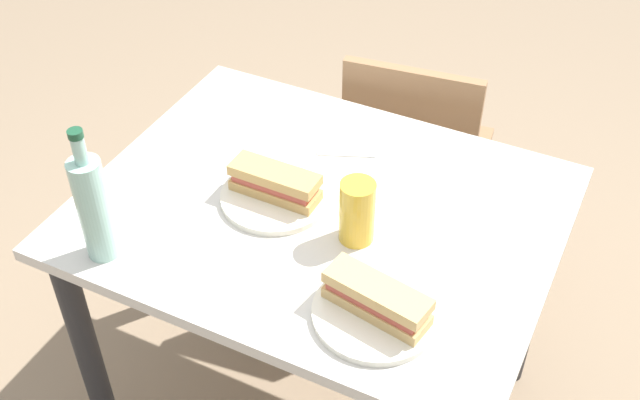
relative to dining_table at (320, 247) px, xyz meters
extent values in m
cube|color=beige|center=(0.00, 0.00, 0.11)|extent=(1.04, 0.82, 0.03)
cylinder|color=#262628|center=(-0.46, -0.35, -0.27)|extent=(0.06, 0.06, 0.73)
cylinder|color=#262628|center=(-0.46, 0.35, -0.27)|extent=(0.06, 0.06, 0.73)
cylinder|color=#262628|center=(0.46, 0.35, -0.27)|extent=(0.06, 0.06, 0.73)
cube|color=#936B47|center=(0.00, 0.69, -0.20)|extent=(0.45, 0.45, 0.02)
cube|color=#936B47|center=(0.02, 0.51, 0.01)|extent=(0.38, 0.08, 0.40)
cylinder|color=#936B47|center=(0.16, 0.89, -0.42)|extent=(0.04, 0.04, 0.42)
cylinder|color=#936B47|center=(-0.20, 0.85, -0.42)|extent=(0.04, 0.04, 0.42)
cylinder|color=#936B47|center=(0.20, 0.53, -0.42)|extent=(0.04, 0.04, 0.42)
cylinder|color=#936B47|center=(-0.16, 0.49, -0.42)|extent=(0.04, 0.04, 0.42)
cylinder|color=silver|center=(-0.10, -0.02, 0.13)|extent=(0.25, 0.25, 0.01)
cube|color=tan|center=(-0.10, -0.02, 0.15)|extent=(0.21, 0.07, 0.02)
cube|color=#B74C3D|center=(-0.10, -0.02, 0.17)|extent=(0.19, 0.07, 0.02)
cube|color=tan|center=(-0.10, -0.02, 0.20)|extent=(0.21, 0.07, 0.02)
cube|color=silver|center=(-0.06, 0.04, 0.14)|extent=(0.10, 0.02, 0.00)
cube|color=#59331E|center=(-0.15, 0.03, 0.14)|extent=(0.08, 0.01, 0.01)
cylinder|color=silver|center=(0.24, -0.24, 0.13)|extent=(0.25, 0.25, 0.01)
cube|color=tan|center=(0.24, -0.24, 0.15)|extent=(0.22, 0.11, 0.02)
cube|color=#B74C3D|center=(0.24, -0.24, 0.17)|extent=(0.20, 0.10, 0.02)
cube|color=tan|center=(0.24, -0.24, 0.20)|extent=(0.22, 0.11, 0.02)
cube|color=silver|center=(0.29, -0.19, 0.14)|extent=(0.10, 0.04, 0.00)
cube|color=#59331E|center=(0.20, -0.17, 0.14)|extent=(0.08, 0.03, 0.01)
cylinder|color=#99C6B7|center=(-0.34, -0.33, 0.25)|extent=(0.07, 0.07, 0.24)
cylinder|color=#99C6B7|center=(-0.34, -0.33, 0.40)|extent=(0.03, 0.03, 0.06)
cylinder|color=#19472D|center=(-0.34, -0.33, 0.43)|extent=(0.03, 0.03, 0.02)
cylinder|color=gold|center=(0.11, -0.05, 0.20)|extent=(0.08, 0.08, 0.15)
cube|color=white|center=(-0.05, 0.26, 0.13)|extent=(0.18, 0.18, 0.00)
camera|label=1|loc=(0.59, -1.19, 1.30)|focal=44.42mm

